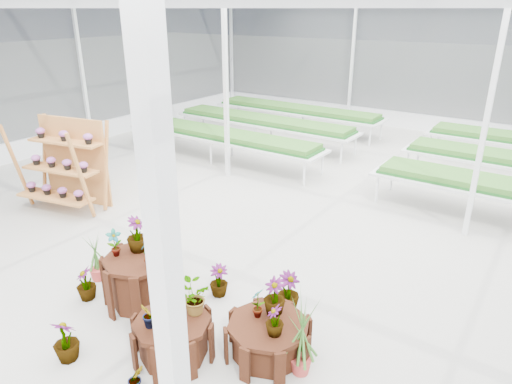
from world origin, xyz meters
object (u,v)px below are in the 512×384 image
Objects in this scene: plinth_mid at (173,338)px; plinth_tall at (143,279)px; bird_table at (81,154)px; shelf_rack at (62,166)px; plinth_low at (268,339)px.

plinth_tall is at bearing 153.43° from plinth_mid.
plinth_mid is at bearing -51.54° from bird_table.
plinth_mid is 0.52× the size of shelf_rack.
plinth_tall is 0.58× the size of shelf_rack.
shelf_rack is at bearing 167.65° from plinth_low.
shelf_rack is (-4.11, 1.48, 0.60)m from plinth_tall.
plinth_low is (1.00, 0.70, -0.02)m from plinth_mid.
bird_table is (-0.80, 1.05, -0.12)m from shelf_rack.
bird_table is at bearing 152.71° from plinth_tall.
plinth_tall reaches higher than plinth_mid.
plinth_tall is 1.05× the size of plinth_low.
plinth_mid is at bearing -145.01° from plinth_low.
shelf_rack is (-5.31, 2.08, 0.72)m from plinth_mid.
shelf_rack reaches higher than plinth_low.
bird_table reaches higher than plinth_low.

